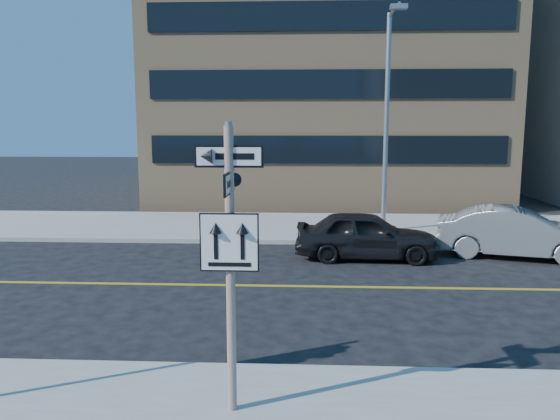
# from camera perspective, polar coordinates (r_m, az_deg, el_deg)

# --- Properties ---
(ground) EXTENTS (120.00, 120.00, 0.00)m
(ground) POSITION_cam_1_polar(r_m,az_deg,el_deg) (10.62, -3.11, -14.20)
(ground) COLOR black
(ground) RESTS_ON ground
(sign_pole) EXTENTS (0.92, 0.92, 4.06)m
(sign_pole) POSITION_cam_1_polar(r_m,az_deg,el_deg) (7.47, -5.23, -4.51)
(sign_pole) COLOR beige
(sign_pole) RESTS_ON near_sidewalk
(parked_car_a) EXTENTS (1.92, 4.47, 1.50)m
(parked_car_a) POSITION_cam_1_polar(r_m,az_deg,el_deg) (17.26, 9.00, -2.59)
(parked_car_a) COLOR black
(parked_car_a) RESTS_ON ground
(parked_car_b) EXTENTS (2.93, 5.08, 1.58)m
(parked_car_b) POSITION_cam_1_polar(r_m,az_deg,el_deg) (18.74, 23.43, -2.19)
(parked_car_b) COLOR gray
(parked_car_b) RESTS_ON ground
(streetlight_a) EXTENTS (0.55, 2.25, 8.00)m
(streetlight_a) POSITION_cam_1_polar(r_m,az_deg,el_deg) (20.69, 11.19, 10.40)
(streetlight_a) COLOR gray
(streetlight_a) RESTS_ON far_sidewalk
(building_brick) EXTENTS (18.00, 18.00, 18.00)m
(building_brick) POSITION_cam_1_polar(r_m,az_deg,el_deg) (35.06, 4.50, 16.83)
(building_brick) COLOR tan
(building_brick) RESTS_ON ground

